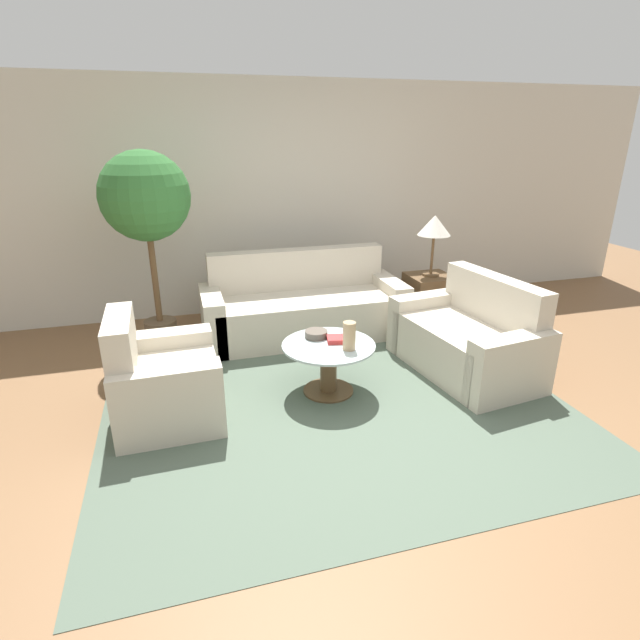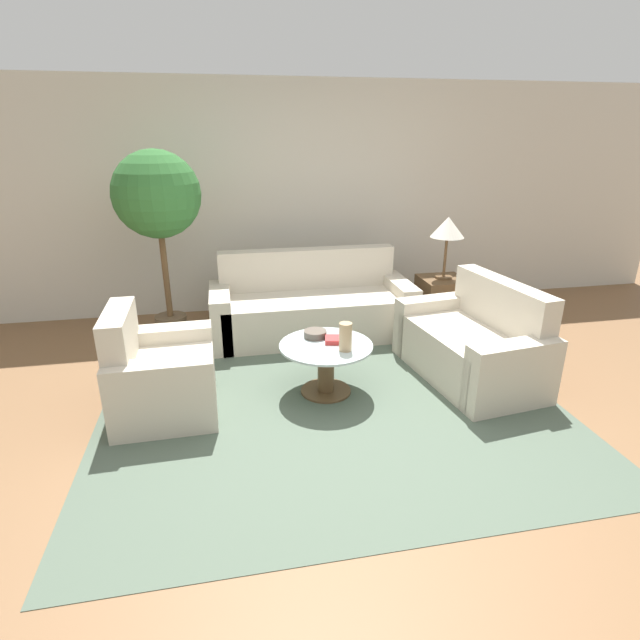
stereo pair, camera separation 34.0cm
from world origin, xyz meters
The scene contains 13 objects.
ground_plane centered at (0.00, 0.00, 0.00)m, with size 14.00×14.00×0.00m, color brown.
wall_back centered at (0.00, 2.87, 1.30)m, with size 10.00×0.06×2.60m.
rug centered at (-0.01, 0.59, 0.00)m, with size 3.56×3.47×0.01m.
sofa_main centered at (0.11, 1.90, 0.29)m, with size 2.09×0.81×0.87m.
armchair centered at (-1.33, 0.56, 0.28)m, with size 0.77×0.90×0.83m.
loveseat centered at (1.34, 0.64, 0.28)m, with size 0.94×1.45×0.85m.
coffee_table centered at (-0.01, 0.59, 0.28)m, with size 0.76×0.76×0.43m.
side_table centered at (1.55, 1.83, 0.28)m, with size 0.47×0.47×0.55m.
table_lamp centered at (1.55, 1.83, 1.08)m, with size 0.35×0.35×0.66m.
potted_plant centered at (-1.34, 1.95, 1.42)m, with size 0.82×0.82×1.90m.
vase centered at (0.12, 0.45, 0.55)m, with size 0.10×0.10×0.23m.
bowl centered at (-0.06, 0.75, 0.46)m, with size 0.19×0.19×0.06m.
book_stack centered at (0.09, 0.62, 0.45)m, with size 0.22×0.18×0.04m.
Camera 2 is at (-0.77, -3.02, 2.04)m, focal length 28.00 mm.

